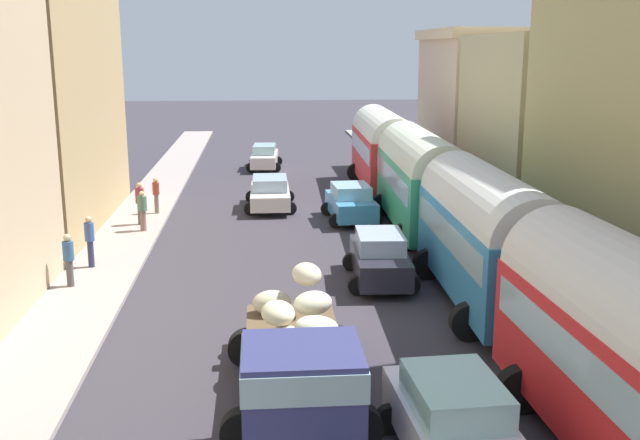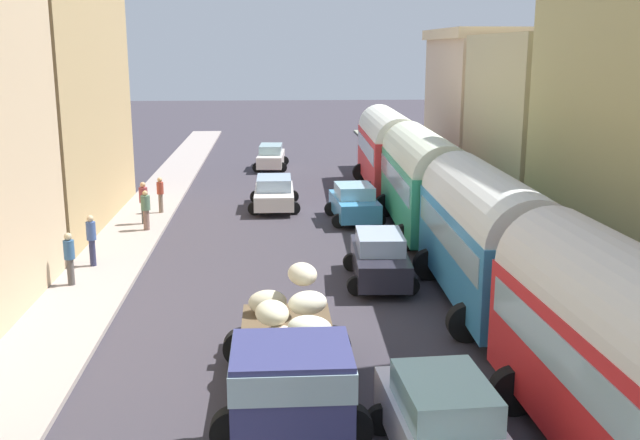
% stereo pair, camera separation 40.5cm
% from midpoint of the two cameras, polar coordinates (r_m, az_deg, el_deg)
% --- Properties ---
extents(ground_plane, '(154.00, 154.00, 0.00)m').
position_cam_midpoint_polar(ground_plane, '(32.41, -1.63, 0.03)').
color(ground_plane, '#37333B').
extents(sidewalk_left, '(2.50, 70.00, 0.14)m').
position_cam_midpoint_polar(sidewalk_left, '(32.82, -14.38, -0.09)').
color(sidewalk_left, '#9F938C').
rests_on(sidewalk_left, ground).
extents(sidewalk_right, '(2.50, 70.00, 0.14)m').
position_cam_midpoint_polar(sidewalk_right, '(33.58, 10.82, 0.39)').
color(sidewalk_right, gray).
rests_on(sidewalk_right, ground).
extents(building_left_2, '(5.89, 12.45, 10.88)m').
position_cam_midpoint_polar(building_left_2, '(32.67, -21.89, 8.90)').
color(building_left_2, tan).
rests_on(building_left_2, ground).
extents(building_right_3, '(4.15, 9.15, 8.02)m').
position_cam_midpoint_polar(building_right_3, '(35.67, 15.51, 7.30)').
color(building_right_3, tan).
rests_on(building_right_3, ground).
extents(building_right_4, '(6.42, 9.26, 8.48)m').
position_cam_midpoint_polar(building_right_4, '(45.19, 12.26, 8.94)').
color(building_right_4, beige).
rests_on(building_right_4, ground).
extents(parked_bus_1, '(3.41, 8.47, 4.03)m').
position_cam_midpoint_polar(parked_bus_1, '(21.62, 12.36, -0.90)').
color(parked_bus_1, teal).
rests_on(parked_bus_1, ground).
extents(parked_bus_2, '(3.46, 9.41, 4.14)m').
position_cam_midpoint_polar(parked_bus_2, '(30.13, 7.39, 3.38)').
color(parked_bus_2, '#309D6D').
rests_on(parked_bus_2, ground).
extents(parked_bus_3, '(3.47, 9.35, 4.23)m').
position_cam_midpoint_polar(parked_bus_3, '(38.87, 4.62, 5.71)').
color(parked_bus_3, red).
rests_on(parked_bus_3, ground).
extents(cargo_truck_0, '(3.05, 6.57, 2.31)m').
position_cam_midpoint_polar(cargo_truck_0, '(15.11, -2.48, -11.00)').
color(cargo_truck_0, navy).
rests_on(cargo_truck_0, ground).
extents(car_0, '(2.42, 4.41, 1.51)m').
position_cam_midpoint_polar(car_0, '(34.58, -4.24, 2.12)').
color(car_0, silver).
rests_on(car_0, ground).
extents(car_1, '(2.29, 4.41, 1.52)m').
position_cam_midpoint_polar(car_1, '(46.21, -4.58, 4.91)').
color(car_1, silver).
rests_on(car_1, ground).
extents(car_2, '(2.45, 4.10, 1.67)m').
position_cam_midpoint_polar(car_2, '(13.80, 9.49, -15.28)').
color(car_2, silver).
rests_on(car_2, ground).
extents(car_3, '(2.35, 4.17, 1.64)m').
position_cam_midpoint_polar(car_3, '(23.65, 4.16, -2.93)').
color(car_3, '#25232E').
rests_on(car_3, ground).
extents(car_4, '(2.45, 3.92, 1.62)m').
position_cam_midpoint_polar(car_4, '(32.01, 2.05, 1.34)').
color(car_4, '#4292CB').
rests_on(car_4, ground).
extents(pedestrian_0, '(0.44, 0.44, 1.82)m').
position_cam_midpoint_polar(pedestrian_0, '(24.07, -19.39, -2.80)').
color(pedestrian_0, '#4D4846').
rests_on(pedestrian_0, ground).
extents(pedestrian_1, '(0.32, 0.32, 1.75)m').
position_cam_midpoint_polar(pedestrian_1, '(33.71, -12.94, 1.98)').
color(pedestrian_1, '#776455').
rests_on(pedestrian_1, ground).
extents(pedestrian_2, '(0.41, 0.41, 1.92)m').
position_cam_midpoint_polar(pedestrian_2, '(31.70, -14.16, 1.37)').
color(pedestrian_2, '#404244').
rests_on(pedestrian_2, ground).
extents(pedestrian_3, '(0.53, 0.53, 1.78)m').
position_cam_midpoint_polar(pedestrian_3, '(30.58, -13.99, 0.78)').
color(pedestrian_3, '#7D5E55').
rests_on(pedestrian_3, ground).
extents(pedestrian_4, '(0.44, 0.44, 1.90)m').
position_cam_midpoint_polar(pedestrian_4, '(25.95, -17.87, -1.43)').
color(pedestrian_4, '#2E2F4E').
rests_on(pedestrian_4, ground).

